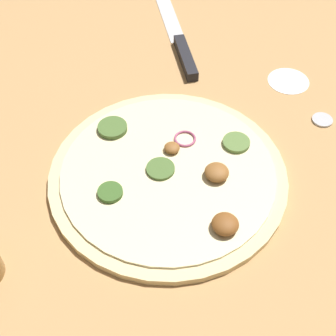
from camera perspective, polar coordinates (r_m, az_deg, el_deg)
The scene contains 5 objects.
ground_plane at distance 0.69m, azimuth 0.00°, elevation -1.16°, with size 3.00×3.00×0.00m, color tan.
pizza at distance 0.68m, azimuth 0.10°, elevation -0.73°, with size 0.35×0.35×0.03m.
knife at distance 0.93m, azimuth 1.47°, elevation 14.96°, with size 0.34×0.14×0.02m.
loose_cap at distance 0.81m, azimuth 18.33°, elevation 5.68°, with size 0.03×0.03×0.01m.
flour_patch at distance 0.87m, azimuth 14.47°, elevation 10.25°, with size 0.07×0.07×0.00m.
Camera 1 is at (-0.43, -0.06, 0.53)m, focal length 50.00 mm.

